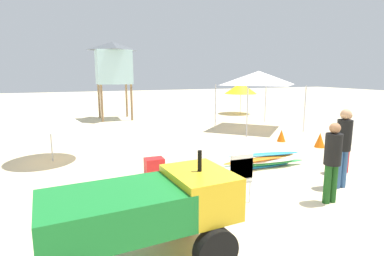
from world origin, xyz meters
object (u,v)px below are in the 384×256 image
lifeguard_near_left (343,143)px  stacked_plastic_chairs (238,173)px  beach_umbrella_mid (241,88)px  lifeguard_tower (113,63)px  beach_umbrella_left (49,116)px  surfboard_pile (261,161)px  utility_cart (145,210)px  popup_canopy (259,78)px  lifeguard_near_right (346,138)px  lifeguard_near_center (332,158)px  traffic_cone_near (320,140)px  traffic_cone_far (281,135)px  cooler_box (154,166)px

lifeguard_near_left → stacked_plastic_chairs: bearing=176.3°
lifeguard_near_left → beach_umbrella_mid: size_ratio=0.89×
lifeguard_tower → beach_umbrella_left: (-2.90, -7.78, -1.75)m
lifeguard_tower → beach_umbrella_left: size_ratio=2.14×
surfboard_pile → stacked_plastic_chairs: bearing=-135.2°
utility_cart → surfboard_pile: bearing=37.9°
utility_cart → popup_canopy: 11.05m
popup_canopy → beach_umbrella_left: bearing=-164.8°
beach_umbrella_left → lifeguard_near_right: bearing=-29.3°
utility_cart → lifeguard_tower: size_ratio=0.63×
lifeguard_near_center → beach_umbrella_left: size_ratio=0.82×
popup_canopy → lifeguard_tower: size_ratio=0.70×
lifeguard_near_right → popup_canopy: 6.65m
surfboard_pile → lifeguard_near_left: lifeguard_near_left is taller
surfboard_pile → lifeguard_near_right: 2.20m
traffic_cone_near → traffic_cone_far: bearing=117.8°
beach_umbrella_left → surfboard_pile: bearing=-28.3°
cooler_box → lifeguard_near_center: bearing=-46.4°
lifeguard_near_right → traffic_cone_near: lifeguard_near_right is taller
popup_canopy → traffic_cone_near: popup_canopy is taller
beach_umbrella_left → cooler_box: (2.48, -2.31, -1.12)m
lifeguard_near_center → traffic_cone_near: 4.97m
lifeguard_near_right → traffic_cone_far: (0.85, 3.62, -0.68)m
stacked_plastic_chairs → traffic_cone_far: (4.33, 4.21, -0.37)m
utility_cart → popup_canopy: bearing=48.8°
beach_umbrella_mid → lifeguard_near_left: bearing=-110.4°
beach_umbrella_left → popup_canopy: bearing=15.2°
stacked_plastic_chairs → utility_cart: bearing=-148.5°
lifeguard_tower → traffic_cone_far: bearing=-58.3°
lifeguard_near_left → traffic_cone_near: 4.04m
traffic_cone_near → traffic_cone_far: (-0.66, 1.25, -0.03)m
lifeguard_near_left → traffic_cone_far: lifeguard_near_left is taller
beach_umbrella_left → beach_umbrella_mid: (10.61, 7.23, 0.28)m
popup_canopy → traffic_cone_near: bearing=-90.5°
utility_cart → surfboard_pile: utility_cart is taller
lifeguard_near_right → beach_umbrella_left: bearing=150.7°
traffic_cone_near → lifeguard_near_center: bearing=-132.0°
lifeguard_near_center → surfboard_pile: bearing=89.4°
utility_cart → lifeguard_near_center: bearing=9.3°
surfboard_pile → lifeguard_near_center: 2.51m
stacked_plastic_chairs → lifeguard_near_right: size_ratio=0.64×
lifeguard_tower → stacked_plastic_chairs: bearing=-86.8°
surfboard_pile → lifeguard_near_right: bearing=-32.4°
lifeguard_tower → beach_umbrella_left: 8.48m
traffic_cone_near → popup_canopy: bearing=89.5°
lifeguard_near_left → traffic_cone_near: (2.43, 3.12, -0.78)m
stacked_plastic_chairs → beach_umbrella_mid: (7.01, 11.79, 1.02)m
lifeguard_near_left → lifeguard_near_right: lifeguard_near_left is taller
surfboard_pile → beach_umbrella_mid: beach_umbrella_mid is taller
utility_cart → lifeguard_near_right: bearing=18.8°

